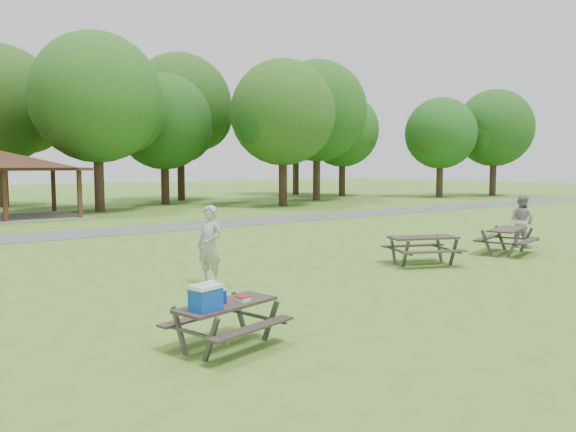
{
  "coord_description": "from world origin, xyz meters",
  "views": [
    {
      "loc": [
        -9.5,
        -10.05,
        2.9
      ],
      "look_at": [
        1.0,
        4.0,
        1.3
      ],
      "focal_mm": 35.0,
      "sensor_mm": 36.0,
      "label": 1
    }
  ],
  "objects_px": {
    "frisbee_thrower": "(210,245)",
    "frisbee_catcher": "(522,221)",
    "picnic_table_near": "(220,308)",
    "picnic_table_middle": "(423,243)"
  },
  "relations": [
    {
      "from": "picnic_table_near",
      "to": "picnic_table_middle",
      "type": "distance_m",
      "value": 9.1
    },
    {
      "from": "frisbee_thrower",
      "to": "picnic_table_middle",
      "type": "bearing_deg",
      "value": 57.46
    },
    {
      "from": "picnic_table_near",
      "to": "frisbee_catcher",
      "type": "bearing_deg",
      "value": 13.28
    },
    {
      "from": "picnic_table_middle",
      "to": "frisbee_thrower",
      "type": "distance_m",
      "value": 6.46
    },
    {
      "from": "frisbee_catcher",
      "to": "picnic_table_middle",
      "type": "bearing_deg",
      "value": 95.02
    },
    {
      "from": "picnic_table_middle",
      "to": "frisbee_thrower",
      "type": "height_order",
      "value": "frisbee_thrower"
    },
    {
      "from": "frisbee_thrower",
      "to": "frisbee_catcher",
      "type": "distance_m",
      "value": 11.94
    },
    {
      "from": "frisbee_thrower",
      "to": "frisbee_catcher",
      "type": "height_order",
      "value": "frisbee_thrower"
    },
    {
      "from": "picnic_table_near",
      "to": "frisbee_catcher",
      "type": "height_order",
      "value": "frisbee_catcher"
    },
    {
      "from": "picnic_table_middle",
      "to": "frisbee_catcher",
      "type": "relative_size",
      "value": 1.29
    }
  ]
}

